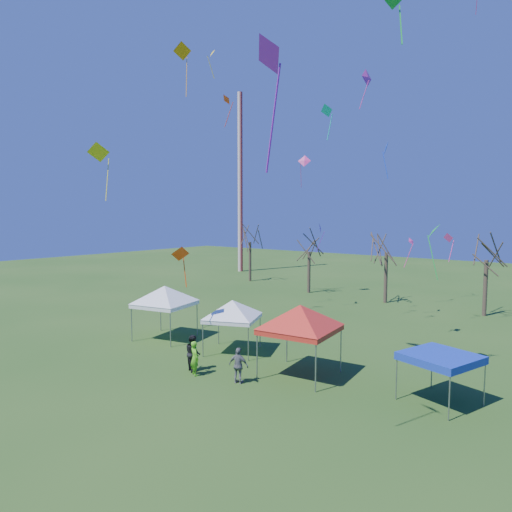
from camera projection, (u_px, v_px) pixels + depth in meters
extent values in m
plane|color=#274D19|center=(227.00, 387.00, 21.44)|extent=(140.00, 140.00, 0.00)
cylinder|color=silver|center=(240.00, 183.00, 64.17)|extent=(0.70, 0.70, 25.00)
cylinder|color=#3D2D21|center=(250.00, 261.00, 55.50)|extent=(0.32, 0.32, 4.78)
cylinder|color=#3D2D21|center=(309.00, 272.00, 47.15)|extent=(0.32, 0.32, 4.28)
cylinder|color=#3D2D21|center=(386.00, 278.00, 41.73)|extent=(0.32, 0.32, 4.64)
cylinder|color=#3D2D21|center=(485.00, 288.00, 36.29)|extent=(0.32, 0.32, 4.49)
cylinder|color=gray|center=(132.00, 325.00, 29.03)|extent=(0.06, 0.06, 2.14)
cylinder|color=gray|center=(161.00, 315.00, 31.73)|extent=(0.06, 0.06, 2.14)
cylinder|color=gray|center=(170.00, 330.00, 27.76)|extent=(0.06, 0.06, 2.14)
cylinder|color=gray|center=(197.00, 320.00, 30.46)|extent=(0.06, 0.06, 2.14)
cube|color=white|center=(165.00, 304.00, 29.64)|extent=(3.86, 3.86, 0.26)
pyramid|color=white|center=(165.00, 286.00, 29.53)|extent=(4.43, 4.43, 1.07)
cylinder|color=gray|center=(203.00, 340.00, 25.83)|extent=(0.06, 0.06, 1.91)
cylinder|color=gray|center=(219.00, 329.00, 28.41)|extent=(0.06, 0.06, 1.91)
cylinder|color=gray|center=(248.00, 344.00, 25.15)|extent=(0.06, 0.06, 1.91)
cylinder|color=gray|center=(260.00, 332.00, 27.73)|extent=(0.06, 0.06, 1.91)
cube|color=white|center=(232.00, 318.00, 26.68)|extent=(3.78, 3.78, 0.23)
pyramid|color=white|center=(232.00, 300.00, 26.59)|extent=(3.71, 3.71, 0.96)
cylinder|color=gray|center=(257.00, 357.00, 22.31)|extent=(0.07, 0.07, 2.23)
cylinder|color=gray|center=(287.00, 342.00, 24.96)|extent=(0.07, 0.07, 2.23)
cylinder|color=gray|center=(316.00, 368.00, 20.68)|extent=(0.07, 0.07, 2.23)
cylinder|color=gray|center=(341.00, 351.00, 23.33)|extent=(0.07, 0.07, 2.23)
cube|color=red|center=(300.00, 329.00, 22.71)|extent=(3.71, 3.71, 0.27)
pyramid|color=red|center=(300.00, 305.00, 22.59)|extent=(4.70, 4.70, 1.11)
cylinder|color=gray|center=(396.00, 379.00, 19.88)|extent=(0.05, 0.05, 1.81)
cylinder|color=gray|center=(432.00, 368.00, 21.30)|extent=(0.05, 0.05, 1.81)
cylinder|color=gray|center=(449.00, 399.00, 17.80)|extent=(0.05, 0.05, 1.81)
cylinder|color=gray|center=(484.00, 385.00, 19.22)|extent=(0.05, 0.05, 1.81)
cube|color=#102EAE|center=(441.00, 359.00, 19.45)|extent=(3.39, 3.39, 0.22)
cube|color=#102EAE|center=(441.00, 355.00, 19.44)|extent=(3.39, 3.39, 0.11)
imported|color=slate|center=(239.00, 366.00, 21.80)|extent=(1.09, 0.64, 1.73)
imported|color=#57C21F|center=(195.00, 358.00, 22.90)|extent=(0.75, 0.63, 1.75)
imported|color=black|center=(193.00, 353.00, 23.60)|extent=(1.12, 1.02, 1.87)
cone|color=blue|center=(386.00, 148.00, 26.51)|extent=(0.61, 0.90, 0.83)
cube|color=blue|center=(385.00, 165.00, 26.76)|extent=(0.36, 0.18, 1.59)
cone|color=#FF3894|center=(411.00, 241.00, 35.80)|extent=(0.52, 0.75, 0.62)
cube|color=#FF3894|center=(408.00, 256.00, 35.67)|extent=(0.76, 0.18, 1.93)
cone|color=#0CB49D|center=(327.00, 110.00, 31.54)|extent=(1.04, 0.69, 0.88)
cube|color=#0CB49D|center=(330.00, 127.00, 31.45)|extent=(0.11, 0.58, 1.87)
cone|color=orange|center=(182.00, 51.00, 31.25)|extent=(1.44, 1.33, 1.15)
cube|color=orange|center=(187.00, 77.00, 31.40)|extent=(0.38, 0.48, 2.83)
cone|color=#691BBF|center=(320.00, 228.00, 38.82)|extent=(0.73, 0.97, 0.98)
cube|color=#691BBF|center=(320.00, 242.00, 38.59)|extent=(0.64, 0.41, 1.81)
cone|color=#D32F82|center=(304.00, 161.00, 43.41)|extent=(1.41, 1.12, 1.16)
cube|color=#D32F82|center=(301.00, 176.00, 43.61)|extent=(0.32, 0.63, 2.22)
cone|color=yellow|center=(98.00, 152.00, 28.02)|extent=(1.65, 1.60, 1.21)
cube|color=yellow|center=(107.00, 179.00, 28.20)|extent=(0.70, 0.79, 2.70)
cone|color=purple|center=(270.00, 53.00, 13.19)|extent=(1.41, 1.15, 1.12)
cube|color=purple|center=(273.00, 118.00, 13.16)|extent=(0.24, 0.45, 3.14)
cone|color=#FA37A2|center=(449.00, 237.00, 33.74)|extent=(0.89, 0.64, 0.75)
cube|color=#FA37A2|center=(451.00, 251.00, 33.61)|extent=(0.21, 0.56, 1.59)
cone|color=yellow|center=(212.00, 53.00, 38.45)|extent=(0.93, 0.79, 0.68)
cube|color=yellow|center=(211.00, 67.00, 38.82)|extent=(0.31, 0.61, 1.81)
cone|color=#FF3E0D|center=(227.00, 99.00, 35.75)|extent=(1.08, 0.91, 0.78)
cube|color=#FF3E0D|center=(229.00, 114.00, 35.53)|extent=(0.34, 0.73, 2.02)
cone|color=green|center=(433.00, 231.00, 22.94)|extent=(0.87, 1.10, 0.82)
cube|color=green|center=(433.00, 258.00, 23.31)|extent=(0.57, 0.18, 2.29)
cone|color=#FE470D|center=(180.00, 253.00, 24.43)|extent=(1.03, 1.20, 0.87)
cube|color=#FE470D|center=(185.00, 272.00, 24.64)|extent=(0.50, 0.26, 1.59)
cube|color=green|center=(401.00, 25.00, 16.16)|extent=(0.37, 0.51, 1.55)
cone|color=#F135B6|center=(367.00, 77.00, 34.93)|extent=(0.48, 1.41, 1.38)
cube|color=#F135B6|center=(364.00, 95.00, 34.78)|extent=(0.82, 0.14, 2.05)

